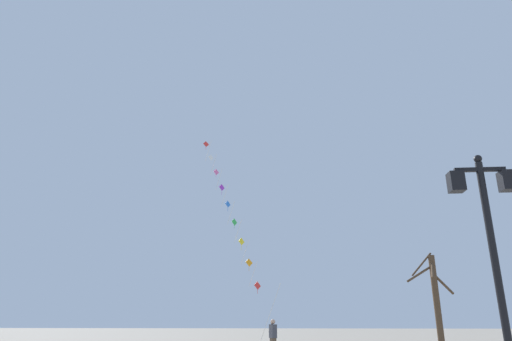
% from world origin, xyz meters
% --- Properties ---
extents(twin_lantern_lamp_post, '(1.27, 0.28, 4.85)m').
position_xyz_m(twin_lantern_lamp_post, '(2.99, 6.96, 3.35)').
color(twin_lantern_lamp_post, black).
rests_on(twin_lantern_lamp_post, ground_plane).
extents(kite_train, '(5.76, 7.24, 14.30)m').
position_xyz_m(kite_train, '(-4.45, 25.51, 7.88)').
color(kite_train, brown).
rests_on(kite_train, ground_plane).
extents(kite_flyer, '(0.43, 0.61, 1.71)m').
position_xyz_m(kite_flyer, '(-1.75, 20.32, 0.90)').
color(kite_flyer, brown).
rests_on(kite_flyer, ground_plane).
extents(bare_tree, '(2.08, 1.67, 4.40)m').
position_xyz_m(bare_tree, '(5.09, 17.81, 2.32)').
color(bare_tree, '#4C3826').
rests_on(bare_tree, ground_plane).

